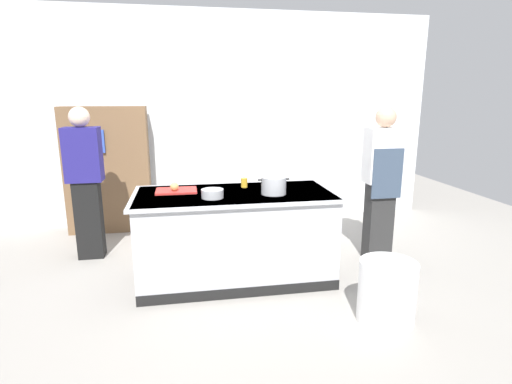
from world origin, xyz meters
TOP-DOWN VIEW (x-y plane):
  - ground_plane at (0.00, 0.00)m, footprint 10.00×10.00m
  - back_wall at (0.00, 2.10)m, footprint 6.40×0.12m
  - counter_island at (0.00, -0.00)m, footprint 1.98×0.98m
  - cutting_board at (-0.57, 0.15)m, footprint 0.40×0.28m
  - onion at (-0.58, 0.10)m, footprint 0.08×0.08m
  - stock_pot at (0.37, -0.12)m, footprint 0.31×0.24m
  - mixing_bowl at (-0.23, -0.17)m, footprint 0.21×0.21m
  - juice_cup at (0.13, 0.22)m, footprint 0.07×0.07m
  - trash_bin at (1.12, -1.05)m, footprint 0.47×0.47m
  - person_chef at (1.66, 0.20)m, footprint 0.38×0.25m
  - person_guest at (-1.58, 0.84)m, footprint 0.38×0.24m
  - bookshelf at (-1.51, 1.80)m, footprint 1.10×0.31m

SIDE VIEW (x-z plane):
  - ground_plane at x=0.00m, z-range 0.00..0.00m
  - trash_bin at x=1.12m, z-range 0.00..0.52m
  - counter_island at x=0.00m, z-range 0.02..0.92m
  - bookshelf at x=-1.51m, z-range 0.00..1.70m
  - cutting_board at x=-0.57m, z-range 0.90..0.92m
  - person_guest at x=-1.58m, z-range 0.05..1.77m
  - person_chef at x=1.66m, z-range 0.05..1.77m
  - mixing_bowl at x=-0.23m, z-range 0.90..0.98m
  - juice_cup at x=0.13m, z-range 0.90..1.00m
  - onion at x=-0.58m, z-range 0.92..1.00m
  - stock_pot at x=0.37m, z-range 0.90..1.07m
  - back_wall at x=0.00m, z-range 0.00..3.00m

